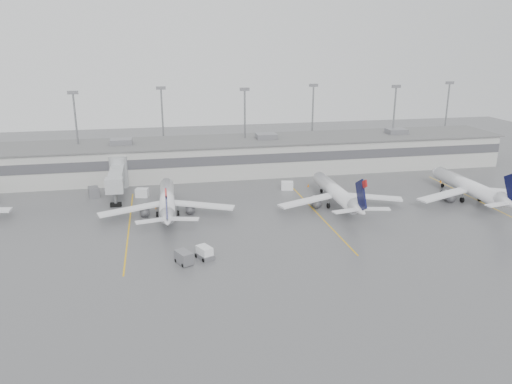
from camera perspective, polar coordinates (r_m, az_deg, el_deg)
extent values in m
plane|color=#4C4C4E|center=(70.40, -0.54, -9.79)|extent=(260.00, 260.00, 0.00)
cube|color=#B2B2AC|center=(123.46, -5.68, 3.92)|extent=(150.00, 16.00, 8.00)
cube|color=#47474C|center=(115.44, -5.27, 3.53)|extent=(150.00, 0.15, 2.20)
cube|color=#606060|center=(122.62, -5.73, 5.77)|extent=(152.00, 17.00, 0.30)
cube|color=slate|center=(136.69, 15.74, 6.70)|extent=(5.00, 4.00, 1.30)
cylinder|color=gray|center=(124.98, -19.74, 5.98)|extent=(0.44, 0.44, 20.00)
cube|color=slate|center=(123.61, -20.21, 10.62)|extent=(2.40, 0.50, 0.80)
cylinder|color=gray|center=(131.05, -10.58, 7.16)|extent=(0.44, 0.44, 20.00)
cube|color=slate|center=(129.76, -10.82, 11.60)|extent=(2.40, 0.50, 0.80)
cylinder|color=gray|center=(125.57, -1.28, 7.02)|extent=(0.44, 0.44, 20.00)
cube|color=slate|center=(124.21, -1.31, 11.66)|extent=(2.40, 0.50, 0.80)
cylinder|color=gray|center=(137.56, 6.46, 7.79)|extent=(0.44, 0.44, 20.00)
cube|color=slate|center=(136.32, 6.60, 12.03)|extent=(2.40, 0.50, 0.80)
cylinder|color=gray|center=(138.26, 15.40, 7.34)|extent=(0.44, 0.44, 20.00)
cube|color=slate|center=(137.02, 15.74, 11.54)|extent=(2.40, 0.50, 0.80)
cylinder|color=gray|center=(154.50, 20.87, 7.80)|extent=(0.44, 0.44, 20.00)
cube|color=slate|center=(153.40, 21.28, 11.55)|extent=(2.40, 0.50, 0.80)
cylinder|color=#A2A4A7|center=(115.56, -15.41, 2.23)|extent=(4.00, 4.00, 7.00)
cube|color=#A2A4A7|center=(109.09, -15.64, 1.79)|extent=(2.80, 13.00, 2.60)
cube|color=#A2A4A7|center=(101.87, -15.90, 0.71)|extent=(3.40, 2.40, 3.00)
cylinder|color=gray|center=(102.69, -15.77, -0.85)|extent=(0.70, 0.70, 2.80)
cube|color=black|center=(103.00, -15.72, -1.40)|extent=(2.20, 1.20, 0.70)
cube|color=#E6A90D|center=(91.58, -14.31, -3.83)|extent=(0.25, 40.00, 0.01)
cube|color=#E6A90D|center=(96.00, 7.02, -2.44)|extent=(0.25, 40.00, 0.01)
cube|color=#E6A90D|center=(111.78, 24.32, -1.05)|extent=(0.25, 40.00, 0.01)
cylinder|color=white|center=(96.17, -10.13, -0.80)|extent=(3.28, 20.45, 2.78)
cone|color=white|center=(107.18, -10.17, 1.05)|extent=(2.84, 2.66, 2.78)
cone|color=white|center=(84.37, -10.09, -3.08)|extent=(2.89, 4.70, 2.78)
cube|color=white|center=(94.21, -14.04, -1.90)|extent=(12.24, 5.75, 0.32)
cube|color=white|center=(94.09, -6.15, -1.50)|extent=(12.16, 6.28, 0.32)
cube|color=black|center=(83.05, -10.18, -1.45)|extent=(0.41, 5.22, 6.06)
cube|color=#950B0B|center=(81.18, -10.27, -0.10)|extent=(0.32, 1.88, 1.76)
cylinder|color=black|center=(104.83, -10.09, -0.66)|extent=(0.34, 0.84, 0.83)
cylinder|color=black|center=(95.16, -11.22, -2.50)|extent=(0.44, 1.03, 1.02)
cylinder|color=black|center=(95.12, -8.88, -2.38)|extent=(0.44, 1.03, 1.02)
cylinder|color=white|center=(100.73, 9.03, 0.08)|extent=(2.95, 20.49, 2.79)
cone|color=white|center=(111.20, 7.03, 1.78)|extent=(2.81, 2.63, 2.79)
cone|color=white|center=(89.67, 11.70, -1.95)|extent=(2.83, 4.67, 2.79)
cube|color=white|center=(96.58, 5.89, -1.00)|extent=(12.26, 5.96, 0.33)
cube|color=white|center=(101.03, 12.98, -0.54)|extent=(12.24, 6.12, 0.33)
cube|color=black|center=(88.44, 11.92, -0.39)|extent=(0.32, 5.24, 6.09)
cube|color=#950B0B|center=(86.69, 12.32, 0.90)|extent=(0.29, 1.88, 1.77)
cylinder|color=black|center=(108.96, 7.49, 0.14)|extent=(0.33, 0.84, 0.84)
cylinder|color=black|center=(99.11, 8.27, -1.55)|extent=(0.43, 1.03, 1.02)
cylinder|color=black|center=(100.43, 10.37, -1.41)|extent=(0.43, 1.03, 1.02)
cylinder|color=white|center=(111.88, 22.96, 0.68)|extent=(2.93, 21.24, 2.90)
cone|color=white|center=(121.55, 19.87, 2.24)|extent=(2.90, 2.71, 2.90)
cone|color=white|center=(101.93, 26.93, -1.11)|extent=(2.90, 4.83, 2.90)
cube|color=white|center=(106.28, 20.69, -0.31)|extent=(12.71, 6.24, 0.34)
cube|color=white|center=(113.92, 26.48, 0.10)|extent=(12.70, 6.28, 0.34)
cylinder|color=black|center=(119.48, 20.54, 0.70)|extent=(0.34, 0.87, 0.87)
cylinder|color=black|center=(109.87, 22.49, -0.84)|extent=(0.44, 1.06, 1.06)
cylinder|color=black|center=(112.15, 24.22, -0.70)|extent=(0.44, 1.06, 1.06)
cube|color=white|center=(76.25, -5.90, -6.90)|extent=(2.56, 3.01, 1.92)
cube|color=slate|center=(76.49, -5.88, -7.30)|extent=(2.94, 3.49, 0.75)
cylinder|color=black|center=(76.97, -6.85, -7.23)|extent=(0.47, 0.64, 0.60)
cylinder|color=black|center=(77.76, -5.76, -6.94)|extent=(0.47, 0.64, 0.60)
cylinder|color=black|center=(75.29, -6.01, -7.78)|extent=(0.47, 0.64, 0.60)
cylinder|color=black|center=(76.09, -4.90, -7.47)|extent=(0.47, 0.64, 0.60)
cube|color=slate|center=(74.95, -8.26, -7.39)|extent=(2.80, 3.40, 1.79)
cylinder|color=black|center=(75.78, -9.12, -7.74)|extent=(0.47, 0.63, 0.59)
cylinder|color=black|center=(74.72, -7.34, -8.03)|extent=(0.47, 0.63, 0.59)
cube|color=white|center=(107.67, -12.89, -0.08)|extent=(2.94, 2.32, 1.83)
cube|color=white|center=(110.31, 3.58, 0.73)|extent=(2.90, 2.26, 1.83)
cube|color=slate|center=(110.48, -18.05, -0.01)|extent=(2.68, 3.63, 2.04)
cone|color=orange|center=(99.86, -11.32, -1.64)|extent=(0.49, 0.49, 0.79)
cone|color=orange|center=(113.13, 5.99, 0.78)|extent=(0.42, 0.42, 0.67)
cone|color=orange|center=(123.56, 20.35, 1.22)|extent=(0.50, 0.50, 0.79)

